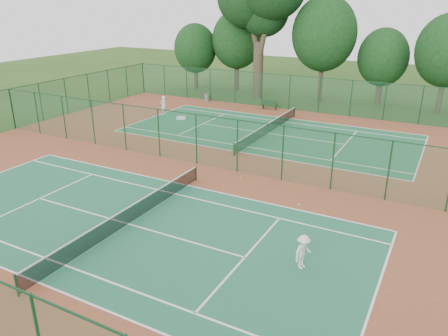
{
  "coord_description": "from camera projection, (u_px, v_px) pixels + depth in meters",
  "views": [
    {
      "loc": [
        13.27,
        -23.77,
        10.45
      ],
      "look_at": [
        2.45,
        -3.52,
        1.6
      ],
      "focal_mm": 35.0,
      "sensor_mm": 36.0,
      "label": 1
    }
  ],
  "objects": [
    {
      "name": "player_near",
      "position": [
        303.0,
        252.0,
        17.94
      ],
      "size": [
        0.84,
        1.1,
        1.51
      ],
      "primitive_type": "imported",
      "rotation": [
        0.0,
        0.0,
        1.26
      ],
      "color": "silver",
      "rests_on": "court_near"
    },
    {
      "name": "tennis_net_far",
      "position": [
        269.0,
        127.0,
        36.37
      ],
      "size": [
        0.1,
        12.9,
        0.97
      ],
      "color": "#123419",
      "rests_on": "ground"
    },
    {
      "name": "fence_north",
      "position": [
        304.0,
        94.0,
        43.34
      ],
      "size": [
        40.0,
        0.09,
        3.5
      ],
      "color": "#17472E",
      "rests_on": "ground"
    },
    {
      "name": "ground",
      "position": [
        216.0,
        167.0,
        29.16
      ],
      "size": [
        120.0,
        120.0,
        0.0
      ],
      "primitive_type": "plane",
      "color": "#2A4C18",
      "rests_on": "ground"
    },
    {
      "name": "player_far",
      "position": [
        164.0,
        106.0,
        42.05
      ],
      "size": [
        0.52,
        0.73,
        1.86
      ],
      "primitive_type": "imported",
      "rotation": [
        0.0,
        0.0,
        -1.68
      ],
      "color": "white",
      "rests_on": "court_far"
    },
    {
      "name": "trash_bin",
      "position": [
        207.0,
        98.0,
        47.8
      ],
      "size": [
        0.56,
        0.56,
        0.89
      ],
      "primitive_type": "cylinder",
      "rotation": [
        0.0,
        0.0,
        -0.15
      ],
      "color": "gray",
      "rests_on": "red_pad"
    },
    {
      "name": "kit_bag",
      "position": [
        181.0,
        118.0,
        40.75
      ],
      "size": [
        0.9,
        0.55,
        0.32
      ],
      "primitive_type": "cube",
      "rotation": [
        0.0,
        0.0,
        0.3
      ],
      "color": "white",
      "rests_on": "red_pad"
    },
    {
      "name": "stray_ball_b",
      "position": [
        241.0,
        177.0,
        27.39
      ],
      "size": [
        0.07,
        0.07,
        0.07
      ],
      "primitive_type": "sphere",
      "color": "#CBD331",
      "rests_on": "red_pad"
    },
    {
      "name": "stray_ball_c",
      "position": [
        226.0,
        175.0,
        27.8
      ],
      "size": [
        0.07,
        0.07,
        0.07
      ],
      "primitive_type": "sphere",
      "color": "yellow",
      "rests_on": "red_pad"
    },
    {
      "name": "fence_divider",
      "position": [
        216.0,
        142.0,
        28.52
      ],
      "size": [
        40.0,
        0.09,
        3.5
      ],
      "color": "#194D2A",
      "rests_on": "ground"
    },
    {
      "name": "tennis_net_near",
      "position": [
        128.0,
        215.0,
        21.55
      ],
      "size": [
        0.1,
        12.9,
        0.97
      ],
      "color": "#163C25",
      "rests_on": "ground"
    },
    {
      "name": "court_near",
      "position": [
        129.0,
        224.0,
        21.74
      ],
      "size": [
        23.77,
        10.97,
        0.01
      ],
      "primitive_type": "cube",
      "color": "#1F6242",
      "rests_on": "red_pad"
    },
    {
      "name": "court_far",
      "position": [
        269.0,
        133.0,
        36.56
      ],
      "size": [
        23.77,
        10.97,
        0.01
      ],
      "primitive_type": "cube",
      "color": "#1E6039",
      "rests_on": "red_pad"
    },
    {
      "name": "red_pad",
      "position": [
        216.0,
        167.0,
        29.15
      ],
      "size": [
        40.0,
        36.0,
        0.01
      ],
      "primitive_type": "cube",
      "color": "brown",
      "rests_on": "ground"
    },
    {
      "name": "stray_ball_a",
      "position": [
        289.0,
        184.0,
        26.44
      ],
      "size": [
        0.07,
        0.07,
        0.07
      ],
      "primitive_type": "sphere",
      "color": "#B4C72E",
      "rests_on": "red_pad"
    },
    {
      "name": "evergreen_row",
      "position": [
        325.0,
        100.0,
        48.9
      ],
      "size": [
        39.0,
        5.0,
        12.0
      ],
      "primitive_type": null,
      "color": "black",
      "rests_on": "ground"
    },
    {
      "name": "fence_west",
      "position": [
        12.0,
        109.0,
        37.31
      ],
      "size": [
        0.09,
        36.0,
        3.5
      ],
      "rotation": [
        0.0,
        0.0,
        1.57
      ],
      "color": "#1B5338",
      "rests_on": "ground"
    },
    {
      "name": "bench",
      "position": [
        269.0,
        104.0,
        44.43
      ],
      "size": [
        1.69,
        0.69,
        1.01
      ],
      "rotation": [
        0.0,
        0.0,
        0.13
      ],
      "color": "black",
      "rests_on": "red_pad"
    }
  ]
}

